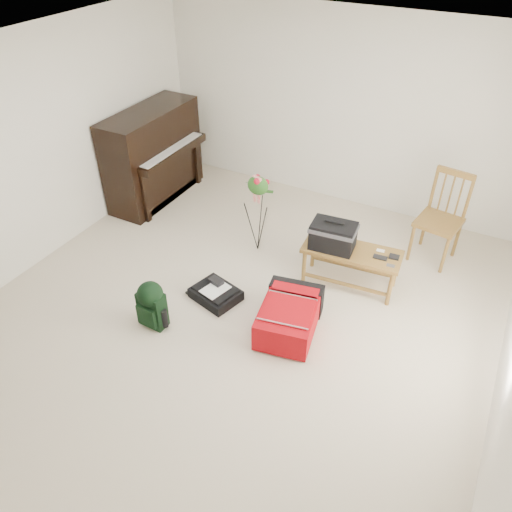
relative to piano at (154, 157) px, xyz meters
The scene contains 11 objects.
floor 2.77m from the piano, 36.20° to the right, with size 5.00×5.50×0.01m, color beige.
ceiling 3.31m from the piano, 36.20° to the right, with size 5.00×5.50×0.01m, color white.
wall_back 2.55m from the piano, 27.74° to the left, with size 5.00×0.04×2.50m, color white.
wall_left 1.76m from the piano, 101.09° to the right, with size 0.04×5.50×2.50m, color white.
piano is the anchor object (origin of this frame).
bench 2.97m from the piano, 12.05° to the right, with size 1.08×0.51×0.80m.
dining_chair 3.77m from the piano, ahead, with size 0.53×0.53×1.07m.
red_suitcase 3.17m from the piano, 28.36° to the right, with size 0.66×0.87×0.34m.
black_duffel 2.45m from the piano, 38.43° to the right, with size 0.56×0.49×0.20m.
green_backpack 2.63m from the piano, 54.08° to the right, with size 0.27×0.26×0.53m.
flower_stand 1.91m from the piano, 14.50° to the right, with size 0.41×0.41×1.02m.
Camera 1 is at (1.96, -3.24, 3.59)m, focal length 35.00 mm.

